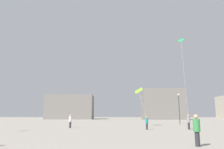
{
  "coord_description": "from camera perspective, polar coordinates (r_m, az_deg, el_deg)",
  "views": [
    {
      "loc": [
        0.77,
        -7.29,
        1.83
      ],
      "look_at": [
        0.0,
        16.42,
        6.13
      ],
      "focal_mm": 35.47,
      "sensor_mm": 36.0,
      "label": 1
    }
  ],
  "objects": [
    {
      "name": "person_in_green",
      "position": [
        14.27,
        20.99,
        -12.91
      ],
      "size": [
        0.4,
        0.4,
        1.84
      ],
      "rotation": [
        0.0,
        0.0,
        2.58
      ],
      "color": "#2D2D33",
      "rests_on": "ground_plane"
    },
    {
      "name": "kite_emerald_delta",
      "position": [
        42.05,
        17.38,
        7.87
      ],
      "size": [
        3.25,
        11.07,
        14.2
      ],
      "color": "green"
    },
    {
      "name": "kite_lime_delta",
      "position": [
        36.25,
        6.84,
        -4.18
      ],
      "size": [
        1.51,
        8.84,
        4.8
      ],
      "color": "#8CD12D"
    },
    {
      "name": "building_centre_hall",
      "position": [
        85.75,
        12.88,
        -7.49
      ],
      "size": [
        15.26,
        8.94,
        11.22
      ],
      "color": "gray",
      "rests_on": "ground_plane"
    },
    {
      "name": "person_in_teal",
      "position": [
        28.33,
        8.95,
        -12.05
      ],
      "size": [
        0.35,
        0.35,
        1.63
      ],
      "rotation": [
        0.0,
        0.0,
        4.92
      ],
      "color": "#2D2D33",
      "rests_on": "ground_plane"
    },
    {
      "name": "person_in_grey",
      "position": [
        29.73,
        19.14,
        -11.31
      ],
      "size": [
        0.4,
        0.4,
        1.83
      ],
      "rotation": [
        0.0,
        0.0,
        0.65
      ],
      "color": "#2D2D33",
      "rests_on": "ground_plane"
    },
    {
      "name": "building_left_hall",
      "position": [
        92.61,
        -10.58,
        -8.31
      ],
      "size": [
        18.78,
        15.25,
        9.43
      ],
      "color": "gray",
      "rests_on": "ground_plane"
    },
    {
      "name": "person_in_white",
      "position": [
        31.72,
        -10.69,
        -11.58
      ],
      "size": [
        0.4,
        0.4,
        1.85
      ],
      "rotation": [
        0.0,
        0.0,
        4.31
      ],
      "color": "#2D2D33",
      "rests_on": "ground_plane"
    },
    {
      "name": "lamppost_east",
      "position": [
        42.98,
        16.87,
        -7.29
      ],
      "size": [
        0.36,
        0.36,
        5.67
      ],
      "color": "#2D2D30",
      "rests_on": "ground_plane"
    }
  ]
}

